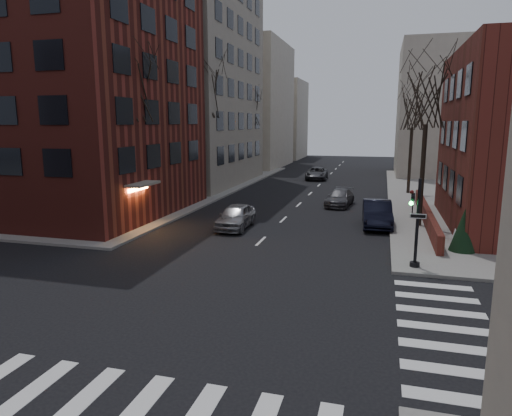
% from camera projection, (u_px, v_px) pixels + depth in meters
% --- Properties ---
extents(ground, '(160.00, 160.00, 0.00)m').
position_uv_depth(ground, '(162.00, 336.00, 14.23)').
color(ground, black).
rests_on(ground, ground).
extents(sidewalk_far_left, '(44.00, 44.00, 0.15)m').
position_uv_depth(sidewalk_far_left, '(49.00, 182.00, 50.23)').
color(sidewalk_far_left, gray).
rests_on(sidewalk_far_left, ground).
extents(building_left_brick, '(15.00, 15.00, 18.00)m').
position_uv_depth(building_left_brick, '(66.00, 87.00, 32.25)').
color(building_left_brick, maroon).
rests_on(building_left_brick, ground).
extents(building_left_tan, '(18.00, 18.00, 28.00)m').
position_uv_depth(building_left_tan, '(159.00, 51.00, 48.30)').
color(building_left_tan, gray).
rests_on(building_left_tan, ground).
extents(low_wall_right, '(0.35, 16.00, 1.00)m').
position_uv_depth(low_wall_right, '(426.00, 215.00, 29.67)').
color(low_wall_right, maroon).
rests_on(low_wall_right, sidewalk_far_right).
extents(building_distant_la, '(14.00, 16.00, 18.00)m').
position_uv_depth(building_distant_la, '(238.00, 106.00, 68.59)').
color(building_distant_la, '#BCB29F').
rests_on(building_distant_la, ground).
extents(building_distant_ra, '(14.00, 14.00, 16.00)m').
position_uv_depth(building_distant_ra, '(457.00, 110.00, 56.17)').
color(building_distant_ra, '#BCB29F').
rests_on(building_distant_ra, ground).
extents(building_distant_lb, '(10.00, 12.00, 14.00)m').
position_uv_depth(building_distant_lb, '(276.00, 120.00, 84.53)').
color(building_distant_lb, '#BCB29F').
rests_on(building_distant_lb, ground).
extents(traffic_signal, '(0.76, 0.44, 4.00)m').
position_uv_depth(traffic_signal, '(416.00, 229.00, 20.31)').
color(traffic_signal, black).
rests_on(traffic_signal, sidewalk_far_right).
extents(tree_left_a, '(4.18, 4.18, 10.26)m').
position_uv_depth(tree_left_a, '(132.00, 91.00, 28.23)').
color(tree_left_a, '#2D231C').
rests_on(tree_left_a, sidewalk_far_left).
extents(tree_left_b, '(4.40, 4.40, 10.80)m').
position_uv_depth(tree_left_b, '(204.00, 95.00, 39.51)').
color(tree_left_b, '#2D231C').
rests_on(tree_left_b, sidewalk_far_left).
extents(tree_left_c, '(3.96, 3.96, 9.72)m').
position_uv_depth(tree_left_c, '(250.00, 110.00, 52.93)').
color(tree_left_c, '#2D231C').
rests_on(tree_left_c, sidewalk_far_left).
extents(tree_right_a, '(3.96, 3.96, 9.72)m').
position_uv_depth(tree_right_a, '(427.00, 98.00, 27.49)').
color(tree_right_a, '#2D231C').
rests_on(tree_right_a, sidewalk_far_right).
extents(tree_right_b, '(3.74, 3.74, 9.18)m').
position_uv_depth(tree_right_b, '(413.00, 111.00, 40.83)').
color(tree_right_b, '#2D231C').
rests_on(tree_right_b, sidewalk_far_right).
extents(streetlamp_near, '(0.36, 0.36, 6.28)m').
position_uv_depth(streetlamp_near, '(194.00, 152.00, 36.43)').
color(streetlamp_near, black).
rests_on(streetlamp_near, sidewalk_far_left).
extents(streetlamp_far, '(0.36, 0.36, 6.28)m').
position_uv_depth(streetlamp_far, '(259.00, 142.00, 55.37)').
color(streetlamp_far, black).
rests_on(streetlamp_far, sidewalk_far_left).
extents(parked_sedan, '(2.06, 5.11, 1.65)m').
position_uv_depth(parked_sedan, '(377.00, 214.00, 29.13)').
color(parked_sedan, black).
rests_on(parked_sedan, ground).
extents(car_lane_silver, '(1.86, 4.47, 1.51)m').
position_uv_depth(car_lane_silver, '(236.00, 216.00, 28.62)').
color(car_lane_silver, gray).
rests_on(car_lane_silver, ground).
extents(car_lane_gray, '(2.25, 4.64, 1.30)m').
position_uv_depth(car_lane_gray, '(340.00, 198.00, 36.34)').
color(car_lane_gray, '#404045').
rests_on(car_lane_gray, ground).
extents(car_lane_far, '(2.60, 5.18, 1.41)m').
position_uv_depth(car_lane_far, '(317.00, 173.00, 53.21)').
color(car_lane_far, '#3E3F43').
rests_on(car_lane_far, ground).
extents(sandwich_board, '(0.42, 0.57, 0.88)m').
position_uv_depth(sandwich_board, '(457.00, 237.00, 24.04)').
color(sandwich_board, white).
rests_on(sandwich_board, sidewalk_far_right).
extents(evergreen_shrub, '(1.48, 1.48, 2.18)m').
position_uv_depth(evergreen_shrub, '(464.00, 230.00, 22.93)').
color(evergreen_shrub, black).
rests_on(evergreen_shrub, sidewalk_far_right).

